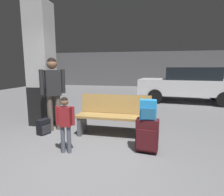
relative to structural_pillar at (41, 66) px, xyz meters
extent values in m
cube|color=slate|center=(1.81, 2.11, -1.59)|extent=(18.00, 18.00, 0.10)
cube|color=#565658|center=(1.81, 10.97, -0.14)|extent=(18.00, 0.12, 2.80)
cube|color=black|center=(0.00, 0.00, -1.04)|extent=(0.57, 0.57, 1.00)
cube|color=#B2B2B2|center=(0.00, 0.00, 0.51)|extent=(0.56, 0.56, 2.10)
cube|color=#9E7A42|center=(1.99, -0.57, -1.10)|extent=(1.61, 0.48, 0.05)
cube|color=#9E7A42|center=(1.99, -0.32, -0.86)|extent=(1.60, 0.16, 0.42)
cube|color=#4C4C51|center=(1.27, -0.55, -1.33)|extent=(0.09, 0.40, 0.41)
cube|color=#4C4C51|center=(2.70, -0.59, -1.33)|extent=(0.09, 0.40, 0.41)
cube|color=#471419|center=(2.71, -1.22, -1.21)|extent=(0.41, 0.25, 0.56)
cube|color=#471419|center=(2.70, -1.34, -1.27)|extent=(0.34, 0.07, 0.36)
cube|color=#A5A5AA|center=(2.72, -1.15, -0.94)|extent=(0.14, 0.04, 0.02)
cylinder|color=black|center=(2.57, -1.12, -1.51)|extent=(0.02, 0.05, 0.04)
cylinder|color=black|center=(2.88, -1.16, -1.51)|extent=(0.02, 0.05, 0.04)
cube|color=#268CD8|center=(2.71, -1.22, -0.76)|extent=(0.28, 0.16, 0.34)
cube|color=#23608E|center=(2.71, -1.32, -0.81)|extent=(0.23, 0.03, 0.19)
cylinder|color=black|center=(2.71, -1.22, -0.60)|extent=(0.06, 0.02, 0.02)
cylinder|color=#4C5160|center=(1.37, -1.50, -1.30)|extent=(0.07, 0.07, 0.48)
cylinder|color=#4C5160|center=(1.26, -1.51, -1.30)|extent=(0.07, 0.07, 0.48)
cube|color=maroon|center=(1.32, -1.51, -0.88)|extent=(0.21, 0.13, 0.34)
cylinder|color=maroon|center=(1.46, -1.50, -0.87)|extent=(0.06, 0.06, 0.32)
cylinder|color=maroon|center=(1.18, -1.52, -0.87)|extent=(0.06, 0.06, 0.32)
sphere|color=brown|center=(1.32, -1.51, -0.63)|extent=(0.14, 0.14, 0.14)
sphere|color=black|center=(1.32, -1.51, -0.61)|extent=(0.13, 0.13, 0.13)
cylinder|color=white|center=(1.24, -1.41, -0.87)|extent=(0.06, 0.06, 0.10)
cylinder|color=red|center=(1.24, -1.41, -0.79)|extent=(0.01, 0.01, 0.06)
cylinder|color=brown|center=(0.60, -0.36, -1.12)|extent=(0.13, 0.13, 0.84)
cylinder|color=brown|center=(0.46, -0.49, -1.12)|extent=(0.13, 0.13, 0.84)
cube|color=#232326|center=(0.53, -0.43, -0.40)|extent=(0.39, 0.38, 0.59)
cylinder|color=#232326|center=(0.71, -0.26, -0.37)|extent=(0.10, 0.10, 0.56)
cylinder|color=#232326|center=(0.35, -0.59, -0.37)|extent=(0.10, 0.10, 0.56)
sphere|color=brown|center=(0.53, -0.43, 0.03)|extent=(0.24, 0.24, 0.24)
sphere|color=black|center=(0.53, -0.43, 0.07)|extent=(0.22, 0.22, 0.22)
cube|color=black|center=(0.41, -0.73, -1.37)|extent=(0.25, 0.32, 0.34)
cube|color=#28282D|center=(0.50, -0.76, -1.42)|extent=(0.11, 0.23, 0.19)
cylinder|color=black|center=(0.41, -0.73, -1.21)|extent=(0.04, 0.06, 0.02)
cube|color=silver|center=(4.41, 4.17, -0.87)|extent=(4.28, 2.19, 0.64)
cube|color=black|center=(4.56, 4.15, -0.29)|extent=(2.27, 1.79, 0.52)
cylinder|color=black|center=(3.02, 3.53, -1.24)|extent=(0.62, 0.27, 0.60)
cylinder|color=black|center=(3.22, 5.12, -1.24)|extent=(0.62, 0.27, 0.60)
cylinder|color=black|center=(5.80, 4.80, -1.24)|extent=(0.62, 0.27, 0.60)
camera|label=1|loc=(2.69, -4.35, -0.07)|focal=29.42mm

